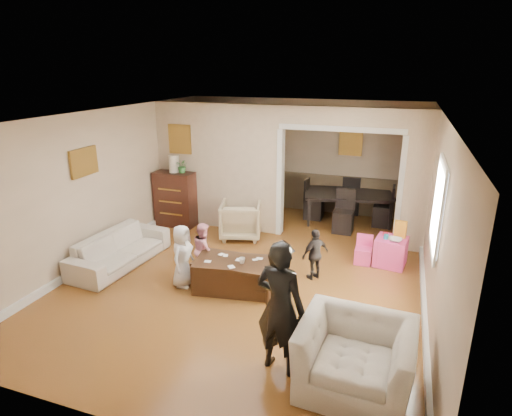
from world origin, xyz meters
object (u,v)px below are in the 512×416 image
at_px(table_lamp, 174,164).
at_px(dining_table, 348,208).
at_px(armchair_back, 241,220).
at_px(play_table, 391,252).
at_px(child_kneel_b, 204,249).
at_px(armchair_front, 355,358).
at_px(cyan_cup, 386,237).
at_px(dresser, 176,199).
at_px(coffee_cup, 242,261).
at_px(child_toddler, 315,254).
at_px(adult_person, 280,307).
at_px(child_kneel_a, 182,256).
at_px(coffee_table, 237,275).
at_px(sofa, 120,249).

height_order(table_lamp, dining_table, table_lamp).
bearing_deg(armchair_back, play_table, 157.66).
bearing_deg(child_kneel_b, armchair_back, -28.80).
xyz_separation_m(armchair_front, cyan_cup, (0.13, 3.21, 0.15)).
xyz_separation_m(dresser, coffee_cup, (2.39, -2.28, -0.06)).
bearing_deg(child_toddler, table_lamp, -73.33).
distance_m(table_lamp, child_toddler, 3.77).
xyz_separation_m(dining_table, adult_person, (-0.07, -5.14, 0.46)).
bearing_deg(child_kneel_a, dresser, 31.79).
height_order(coffee_cup, child_kneel_b, child_kneel_b).
bearing_deg(coffee_cup, play_table, 39.75).
bearing_deg(adult_person, cyan_cup, -95.82).
xyz_separation_m(play_table, child_toddler, (-1.14, -0.94, 0.18)).
distance_m(dresser, coffee_table, 3.22).
bearing_deg(armchair_front, coffee_cup, 143.83).
distance_m(armchair_back, child_kneel_a, 2.17).
distance_m(table_lamp, child_kneel_b, 2.66).
bearing_deg(table_lamp, play_table, -6.95).
relative_size(adult_person, child_kneel_a, 1.58).
height_order(armchair_front, table_lamp, table_lamp).
bearing_deg(armchair_front, child_toddler, 114.51).
height_order(armchair_back, dining_table, armchair_back).
xyz_separation_m(coffee_cup, child_kneel_b, (-0.80, 0.35, -0.08)).
relative_size(table_lamp, adult_person, 0.23).
xyz_separation_m(play_table, adult_person, (-1.07, -3.22, 0.55)).
xyz_separation_m(adult_person, child_kneel_b, (-1.82, 1.83, -0.34)).
bearing_deg(cyan_cup, coffee_cup, -139.69).
bearing_deg(child_kneel_a, armchair_back, -2.90).
bearing_deg(armchair_back, table_lamp, -23.77).
bearing_deg(child_kneel_a, child_kneel_b, -17.86).
height_order(coffee_table, coffee_cup, coffee_cup).
relative_size(cyan_cup, child_kneel_b, 0.09).
bearing_deg(dining_table, sofa, -147.49).
height_order(armchair_back, cyan_cup, armchair_back).
bearing_deg(dresser, armchair_back, -7.87).
distance_m(coffee_cup, play_table, 2.73).
xyz_separation_m(table_lamp, cyan_cup, (4.38, -0.60, -0.83)).
bearing_deg(dresser, play_table, -6.95).
distance_m(armchair_back, table_lamp, 1.87).
bearing_deg(play_table, cyan_cup, -153.43).
distance_m(armchair_back, play_table, 2.93).
distance_m(sofa, table_lamp, 2.33).
xyz_separation_m(dining_table, child_toddler, (-0.14, -2.87, 0.09)).
bearing_deg(dining_table, armchair_front, -94.16).
bearing_deg(armchair_front, play_table, 89.12).
relative_size(sofa, adult_person, 1.22).
distance_m(table_lamp, dining_table, 3.88).
bearing_deg(sofa, cyan_cup, -67.02).
bearing_deg(sofa, dining_table, -40.65).
height_order(coffee_table, cyan_cup, cyan_cup).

